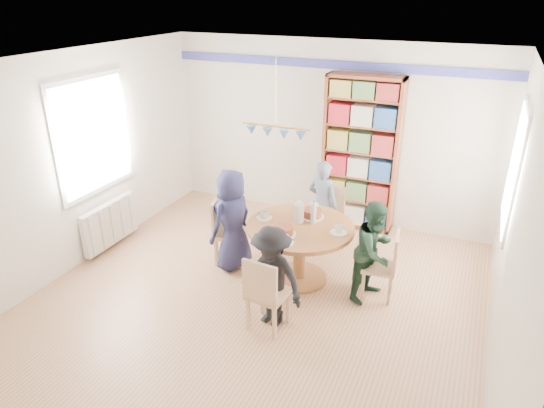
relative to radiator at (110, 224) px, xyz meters
The scene contains 14 objects.
ground 2.46m from the radiator, ahead, with size 5.00×5.00×0.00m, color tan.
room_shell 2.58m from the radiator, 14.73° to the left, with size 5.00×5.00×5.00m.
radiator is the anchor object (origin of this frame).
dining_table 2.73m from the radiator, ahead, with size 1.30×1.30×0.75m.
chair_left 1.68m from the radiator, 10.32° to the left, with size 0.47×0.47×0.88m.
chair_right 3.76m from the radiator, ahead, with size 0.41×0.41×0.84m.
chair_far 3.05m from the radiator, 25.25° to the left, with size 0.39×0.39×0.86m.
chair_near 2.85m from the radiator, 16.26° to the right, with size 0.42×0.42×0.88m.
person_left 1.85m from the radiator, ahead, with size 0.65×0.42×1.33m, color #1B1C3C.
person_right 3.64m from the radiator, ahead, with size 0.59×0.46×1.21m, color #183021.
person_far 2.95m from the radiator, 24.26° to the left, with size 0.46×0.30×1.26m, color gray.
person_near 2.83m from the radiator, 13.30° to the right, with size 0.75×0.43×1.16m, color black.
bookshelf 3.68m from the radiator, 34.60° to the left, with size 1.08×0.32×2.27m.
tableware 2.74m from the radiator, ahead, with size 1.15×1.15×0.30m.
Camera 1 is at (2.08, -4.28, 3.37)m, focal length 32.00 mm.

